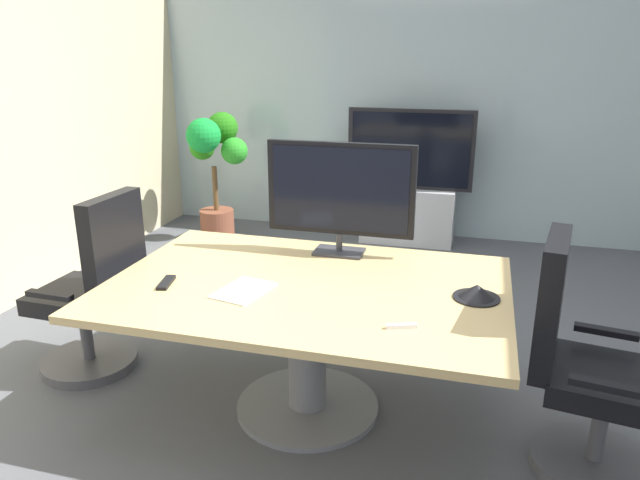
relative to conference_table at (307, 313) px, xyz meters
The scene contains 12 objects.
ground_plane 0.60m from the conference_table, 64.78° to the left, with size 7.35×7.35×0.00m, color #515459.
wall_back_glass_partition 3.46m from the conference_table, 88.41° to the left, with size 5.29×0.10×2.64m, color #9EB2B7.
conference_table is the anchor object (origin of this frame).
office_chair_left 1.31m from the conference_table, behind, with size 0.60×0.58×1.09m.
office_chair_right 1.32m from the conference_table, ahead, with size 0.63×0.61×1.09m.
tv_monitor 0.72m from the conference_table, 84.36° to the left, with size 0.84×0.18×0.64m.
wall_display_unit 3.02m from the conference_table, 87.45° to the left, with size 1.20×0.36×1.31m.
potted_plant 3.13m from the conference_table, 123.27° to the left, with size 0.58×0.69×1.25m.
conference_phone 0.85m from the conference_table, ahead, with size 0.22×0.22×0.07m.
remote_control 0.72m from the conference_table, 163.57° to the right, with size 0.05×0.17×0.02m, color black.
whiteboard_marker 0.67m from the conference_table, 35.20° to the right, with size 0.13×0.02×0.02m, color silver.
paper_notepad 0.36m from the conference_table, 146.35° to the right, with size 0.21×0.30×0.01m, color white.
Camera 1 is at (0.70, -2.82, 1.85)m, focal length 33.07 mm.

